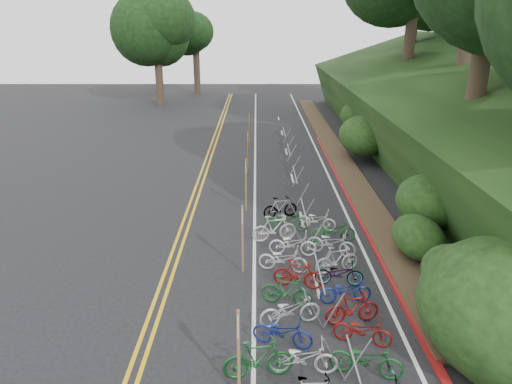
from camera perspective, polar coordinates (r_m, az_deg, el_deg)
ground at (r=13.66m, az=-4.73°, el=-19.01°), size 120.00×120.00×0.00m
road_markings at (r=22.45m, az=-1.09°, el=-2.94°), size 7.47×80.00×0.01m
red_curb at (r=24.64m, az=10.86°, el=-1.14°), size 0.25×28.00×0.10m
embankment at (r=32.57m, az=21.63°, el=7.38°), size 14.30×48.14×9.11m
bike_racks_rest at (r=24.96m, az=4.46°, el=1.37°), size 1.14×23.00×1.17m
signpost_near at (r=11.89m, az=-2.02°, el=-17.39°), size 0.08×0.40×2.34m
signposts_rest at (r=25.68m, az=-1.03°, el=3.28°), size 0.08×18.40×2.50m
bike_front at (r=12.91m, az=0.25°, el=-18.52°), size 0.78×1.84×1.07m
bike_valet at (r=16.28m, az=6.83°, el=-10.27°), size 3.27×14.98×1.10m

